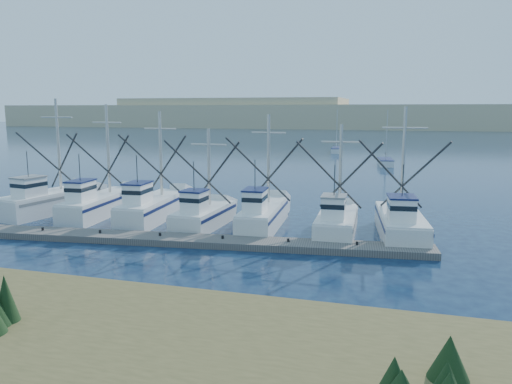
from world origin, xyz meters
TOP-DOWN VIEW (x-y plane):
  - ground at (0.00, 0.00)m, footprint 500.00×500.00m
  - floating_dock at (-8.51, 6.21)m, footprint 31.03×5.26m
  - dune_ridge at (0.00, 210.00)m, footprint 360.00×60.00m
  - trawler_fleet at (-9.23, 11.36)m, footprint 30.60×9.09m
  - sailboat_near at (2.66, 54.21)m, footprint 2.52×5.77m
  - sailboat_far at (-7.03, 74.26)m, footprint 1.91×6.29m

SIDE VIEW (x-z plane):
  - ground at x=0.00m, z-range 0.00..0.00m
  - floating_dock at x=-8.51m, z-range 0.00..0.41m
  - sailboat_near at x=2.66m, z-range -3.56..4.54m
  - sailboat_far at x=-7.03m, z-range -3.55..4.55m
  - trawler_fleet at x=-9.23m, z-range -3.55..5.46m
  - dune_ridge at x=0.00m, z-range 0.00..10.00m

